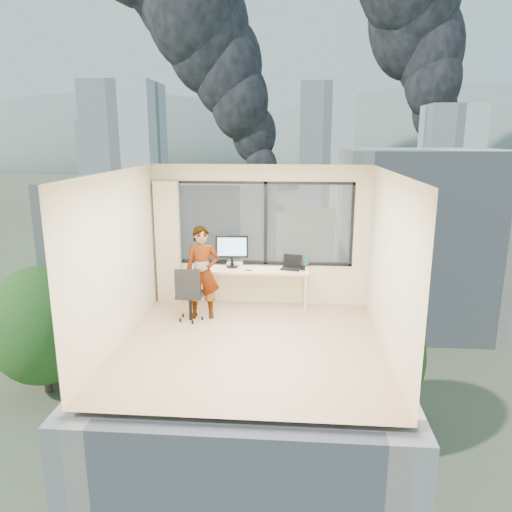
# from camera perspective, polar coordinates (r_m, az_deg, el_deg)

# --- Properties ---
(floor) EXTENTS (4.00, 4.00, 0.01)m
(floor) POSITION_cam_1_polar(r_m,az_deg,el_deg) (7.47, -0.63, -10.45)
(floor) COLOR tan
(floor) RESTS_ON ground
(ceiling) EXTENTS (4.00, 4.00, 0.01)m
(ceiling) POSITION_cam_1_polar(r_m,az_deg,el_deg) (6.82, -0.69, 9.86)
(ceiling) COLOR white
(ceiling) RESTS_ON ground
(wall_front) EXTENTS (4.00, 0.01, 2.60)m
(wall_front) POSITION_cam_1_polar(r_m,az_deg,el_deg) (5.14, -2.72, -6.40)
(wall_front) COLOR beige
(wall_front) RESTS_ON ground
(wall_left) EXTENTS (0.01, 4.00, 2.60)m
(wall_left) POSITION_cam_1_polar(r_m,az_deg,el_deg) (7.49, -16.09, -0.42)
(wall_left) COLOR beige
(wall_left) RESTS_ON ground
(wall_right) EXTENTS (0.01, 4.00, 2.60)m
(wall_right) POSITION_cam_1_polar(r_m,az_deg,el_deg) (7.14, 15.54, -1.06)
(wall_right) COLOR beige
(wall_right) RESTS_ON ground
(window_wall) EXTENTS (3.30, 0.16, 1.55)m
(window_wall) POSITION_cam_1_polar(r_m,az_deg,el_deg) (8.93, 0.84, 3.87)
(window_wall) COLOR black
(window_wall) RESTS_ON ground
(curtain) EXTENTS (0.45, 0.14, 2.30)m
(curtain) POSITION_cam_1_polar(r_m,az_deg,el_deg) (9.18, -10.32, 1.52)
(curtain) COLOR beige
(curtain) RESTS_ON floor
(desk) EXTENTS (1.80, 0.60, 0.75)m
(desk) POSITION_cam_1_polar(r_m,az_deg,el_deg) (8.88, 0.34, -3.84)
(desk) COLOR beige
(desk) RESTS_ON floor
(chair) EXTENTS (0.51, 0.51, 0.98)m
(chair) POSITION_cam_1_polar(r_m,az_deg,el_deg) (8.35, -7.78, -4.32)
(chair) COLOR black
(chair) RESTS_ON floor
(person) EXTENTS (0.64, 0.47, 1.61)m
(person) POSITION_cam_1_polar(r_m,az_deg,el_deg) (8.36, -6.34, -1.97)
(person) COLOR #2D2D33
(person) RESTS_ON floor
(monitor) EXTENTS (0.60, 0.16, 0.59)m
(monitor) POSITION_cam_1_polar(r_m,az_deg,el_deg) (8.85, -2.85, 0.59)
(monitor) COLOR black
(monitor) RESTS_ON desk
(game_console) EXTENTS (0.29, 0.24, 0.07)m
(game_console) POSITION_cam_1_polar(r_m,az_deg,el_deg) (9.05, -2.46, -0.82)
(game_console) COLOR white
(game_console) RESTS_ON desk
(laptop) EXTENTS (0.43, 0.45, 0.23)m
(laptop) POSITION_cam_1_polar(r_m,az_deg,el_deg) (8.74, 4.15, -0.84)
(laptop) COLOR black
(laptop) RESTS_ON desk
(cellphone) EXTENTS (0.11, 0.07, 0.01)m
(cellphone) POSITION_cam_1_polar(r_m,az_deg,el_deg) (8.66, -0.88, -1.68)
(cellphone) COLOR black
(cellphone) RESTS_ON desk
(pen_cup) EXTENTS (0.08, 0.08, 0.09)m
(pen_cup) POSITION_cam_1_polar(r_m,az_deg,el_deg) (8.72, 5.59, -1.36)
(pen_cup) COLOR black
(pen_cup) RESTS_ON desk
(handbag) EXTENTS (0.26, 0.16, 0.18)m
(handbag) POSITION_cam_1_polar(r_m,az_deg,el_deg) (8.95, 5.57, -0.65)
(handbag) COLOR #0D4E47
(handbag) RESTS_ON desk
(exterior_ground) EXTENTS (400.00, 400.00, 0.04)m
(exterior_ground) POSITION_cam_1_polar(r_m,az_deg,el_deg) (127.93, 4.33, 6.18)
(exterior_ground) COLOR #515B3D
(exterior_ground) RESTS_ON ground
(near_bldg_a) EXTENTS (16.00, 12.00, 14.00)m
(near_bldg_a) POSITION_cam_1_polar(r_m,az_deg,el_deg) (39.33, -9.71, -1.16)
(near_bldg_a) COLOR beige
(near_bldg_a) RESTS_ON exterior_ground
(near_bldg_b) EXTENTS (14.00, 13.00, 16.00)m
(near_bldg_b) POSITION_cam_1_polar(r_m,az_deg,el_deg) (47.08, 18.52, 2.05)
(near_bldg_b) COLOR white
(near_bldg_b) RESTS_ON exterior_ground
(far_tower_a) EXTENTS (14.00, 14.00, 28.00)m
(far_tower_a) POSITION_cam_1_polar(r_m,az_deg,el_deg) (107.88, -14.98, 11.80)
(far_tower_a) COLOR silver
(far_tower_a) RESTS_ON exterior_ground
(far_tower_b) EXTENTS (13.00, 13.00, 30.00)m
(far_tower_b) POSITION_cam_1_polar(r_m,az_deg,el_deg) (127.01, 8.16, 12.82)
(far_tower_b) COLOR silver
(far_tower_b) RESTS_ON exterior_ground
(far_tower_c) EXTENTS (15.00, 15.00, 26.00)m
(far_tower_c) POSITION_cam_1_polar(r_m,az_deg,el_deg) (153.39, 21.89, 11.40)
(far_tower_c) COLOR silver
(far_tower_c) RESTS_ON exterior_ground
(far_tower_d) EXTENTS (16.00, 14.00, 22.00)m
(far_tower_d) POSITION_cam_1_polar(r_m,az_deg,el_deg) (168.20, -16.84, 11.24)
(far_tower_d) COLOR silver
(far_tower_d) RESTS_ON exterior_ground
(hill_a) EXTENTS (288.00, 216.00, 90.00)m
(hill_a) POSITION_cam_1_polar(r_m,az_deg,el_deg) (348.75, -15.89, 10.57)
(hill_a) COLOR slate
(hill_a) RESTS_ON exterior_ground
(hill_b) EXTENTS (300.00, 220.00, 96.00)m
(hill_b) POSITION_cam_1_polar(r_m,az_deg,el_deg) (341.98, 21.87, 10.05)
(hill_b) COLOR slate
(hill_b) RESTS_ON exterior_ground
(tree_a) EXTENTS (7.00, 7.00, 8.00)m
(tree_a) POSITION_cam_1_polar(r_m,az_deg,el_deg) (35.72, -23.82, -8.84)
(tree_a) COLOR #24541C
(tree_a) RESTS_ON exterior_ground
(tree_b) EXTENTS (7.60, 7.60, 9.00)m
(tree_b) POSITION_cam_1_polar(r_m,az_deg,el_deg) (27.99, 11.33, -13.11)
(tree_b) COLOR #24541C
(tree_b) RESTS_ON exterior_ground
(smoke_plume_a) EXTENTS (40.00, 24.00, 90.00)m
(smoke_plume_a) POSITION_cam_1_polar(r_m,az_deg,el_deg) (161.19, 0.82, 26.77)
(smoke_plume_a) COLOR black
(smoke_plume_a) RESTS_ON exterior_ground
(smoke_plume_b) EXTENTS (30.00, 18.00, 70.00)m
(smoke_plume_b) POSITION_cam_1_polar(r_m,az_deg,el_deg) (186.49, 23.03, 20.23)
(smoke_plume_b) COLOR black
(smoke_plume_b) RESTS_ON exterior_ground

